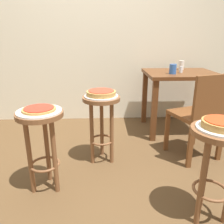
{
  "coord_description": "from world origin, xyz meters",
  "views": [
    {
      "loc": [
        0.09,
        -1.54,
        1.16
      ],
      "look_at": [
        0.16,
        0.18,
        0.58
      ],
      "focal_mm": 36.1,
      "sensor_mm": 36.0,
      "label": 1
    }
  ],
  "objects": [
    {
      "name": "serving_plate_leftside",
      "position": [
        0.07,
        0.42,
        0.65
      ],
      "size": [
        0.3,
        0.3,
        0.01
      ],
      "primitive_type": "cylinder",
      "color": "silver",
      "rests_on": "stool_leftside"
    },
    {
      "name": "serving_plate_middle",
      "position": [
        -0.37,
        0.01,
        0.65
      ],
      "size": [
        0.32,
        0.32,
        0.01
      ],
      "primitive_type": "cylinder",
      "color": "silver",
      "rests_on": "stool_middle"
    },
    {
      "name": "stool_leftside",
      "position": [
        0.07,
        0.42,
        0.46
      ],
      "size": [
        0.34,
        0.34,
        0.64
      ],
      "color": "brown",
      "rests_on": "ground_plane"
    },
    {
      "name": "cup_far_edge",
      "position": [
        1.1,
        1.32,
        0.8
      ],
      "size": [
        0.06,
        0.06,
        0.11
      ],
      "primitive_type": "cylinder",
      "color": "silver",
      "rests_on": "dining_table"
    },
    {
      "name": "pizza_middle",
      "position": [
        -0.37,
        0.01,
        0.66
      ],
      "size": [
        0.24,
        0.24,
        0.02
      ],
      "color": "#B78442",
      "rests_on": "serving_plate_middle"
    },
    {
      "name": "serving_plate_foreground",
      "position": [
        0.78,
        -0.35,
        0.65
      ],
      "size": [
        0.28,
        0.28,
        0.01
      ],
      "primitive_type": "cylinder",
      "color": "silver",
      "rests_on": "stool_foreground"
    },
    {
      "name": "cup_near_edge",
      "position": [
        0.89,
        1.0,
        0.8
      ],
      "size": [
        0.08,
        0.08,
        0.11
      ],
      "primitive_type": "cylinder",
      "color": "#3360B2",
      "rests_on": "dining_table"
    },
    {
      "name": "pizza_foreground",
      "position": [
        0.78,
        -0.35,
        0.67
      ],
      "size": [
        0.23,
        0.23,
        0.05
      ],
      "color": "#B78442",
      "rests_on": "serving_plate_foreground"
    },
    {
      "name": "pizza_leftside",
      "position": [
        0.07,
        0.42,
        0.67
      ],
      "size": [
        0.26,
        0.26,
        0.05
      ],
      "color": "tan",
      "rests_on": "serving_plate_leftside"
    },
    {
      "name": "dining_table",
      "position": [
        1.03,
        1.13,
        0.61
      ],
      "size": [
        0.83,
        0.69,
        0.75
      ],
      "color": "#5B3319",
      "rests_on": "ground_plane"
    },
    {
      "name": "stool_foreground",
      "position": [
        0.78,
        -0.35,
        0.46
      ],
      "size": [
        0.34,
        0.34,
        0.64
      ],
      "color": "brown",
      "rests_on": "ground_plane"
    },
    {
      "name": "back_wall",
      "position": [
        0.0,
        1.65,
        1.5
      ],
      "size": [
        6.0,
        0.1,
        3.0
      ],
      "primitive_type": "cube",
      "color": "beige",
      "rests_on": "ground_plane"
    },
    {
      "name": "wooden_chair",
      "position": [
        1.0,
        0.42,
        0.47
      ],
      "size": [
        0.51,
        0.51,
        0.85
      ],
      "color": "brown",
      "rests_on": "ground_plane"
    },
    {
      "name": "condiment_shaker",
      "position": [
        1.01,
        1.09,
        0.78
      ],
      "size": [
        0.04,
        0.04,
        0.07
      ],
      "primitive_type": "cylinder",
      "color": "white",
      "rests_on": "dining_table"
    },
    {
      "name": "ground_plane",
      "position": [
        0.0,
        0.0,
        0.0
      ],
      "size": [
        6.0,
        6.0,
        0.0
      ],
      "primitive_type": "plane",
      "color": "brown"
    },
    {
      "name": "stool_middle",
      "position": [
        -0.37,
        0.01,
        0.46
      ],
      "size": [
        0.34,
        0.34,
        0.64
      ],
      "color": "brown",
      "rests_on": "ground_plane"
    }
  ]
}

